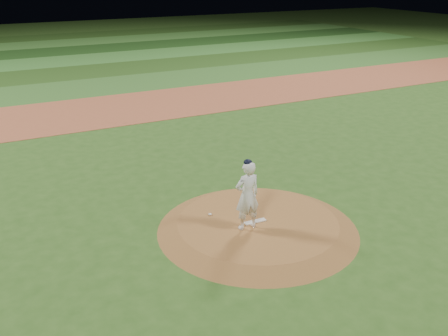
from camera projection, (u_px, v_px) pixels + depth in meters
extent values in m
plane|color=#2F581C|center=(257.00, 229.00, 13.73)|extent=(120.00, 120.00, 0.00)
cube|color=#A45333|center=(115.00, 109.00, 25.24)|extent=(70.00, 6.00, 0.02)
cube|color=#346926|center=(89.00, 88.00, 29.77)|extent=(70.00, 5.00, 0.02)
cube|color=#264B18|center=(72.00, 73.00, 33.88)|extent=(70.00, 5.00, 0.02)
cube|color=#387B2C|center=(58.00, 61.00, 38.00)|extent=(70.00, 5.00, 0.02)
cube|color=#1B4115|center=(47.00, 52.00, 42.11)|extent=(70.00, 5.00, 0.02)
cube|color=#3A772B|center=(38.00, 44.00, 46.22)|extent=(70.00, 5.00, 0.02)
cube|color=#264B18|center=(30.00, 38.00, 50.34)|extent=(70.00, 5.00, 0.02)
cone|color=#955F2E|center=(258.00, 225.00, 13.68)|extent=(5.50, 5.50, 0.25)
cube|color=silver|center=(255.00, 221.00, 13.58)|extent=(0.63, 0.18, 0.03)
ellipsoid|color=silver|center=(210.00, 214.00, 13.95)|extent=(0.10, 0.10, 0.06)
imported|color=white|center=(247.00, 196.00, 12.93)|extent=(0.69, 0.45, 1.90)
ellipsoid|color=black|center=(248.00, 162.00, 12.58)|extent=(0.22, 0.22, 0.15)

